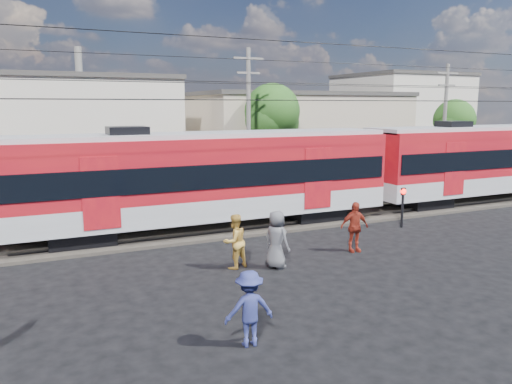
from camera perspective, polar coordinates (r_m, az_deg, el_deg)
ground at (r=13.93m, az=1.38°, el=-12.37°), size 120.00×120.00×0.00m
track_bed at (r=21.05m, az=-8.19°, el=-4.58°), size 70.00×3.40×0.12m
rail_near at (r=20.32m, az=-7.60°, el=-4.74°), size 70.00×0.12×0.12m
rail_far at (r=21.72m, az=-8.76°, el=-3.82°), size 70.00×0.12×0.12m
commuter_train at (r=20.97m, az=-5.06°, el=1.96°), size 50.30×3.08×4.17m
building_midwest at (r=38.80m, az=-19.23°, el=6.92°), size 12.24×12.24×7.30m
building_mideast at (r=40.72m, az=4.42°, el=6.84°), size 16.32×10.20×6.30m
building_east at (r=51.98m, az=16.02°, el=8.24°), size 10.20×10.20×8.30m
utility_pole_mid at (r=29.05m, az=-0.86°, el=8.40°), size 1.80×0.24×8.50m
utility_pole_east at (r=36.25m, az=20.74°, el=7.65°), size 1.80×0.24×8.00m
tree_near at (r=33.20m, az=2.07°, el=8.79°), size 3.82×3.64×6.72m
tree_far at (r=41.41m, az=21.80°, el=7.38°), size 3.36×3.12×5.76m
pedestrian_b at (r=16.33m, az=-2.45°, el=-5.67°), size 1.04×0.91×1.80m
pedestrian_c at (r=11.28m, az=-0.78°, el=-13.16°), size 1.17×0.75×1.72m
pedestrian_d at (r=18.50m, az=11.17°, el=-3.93°), size 1.13×0.59×1.84m
pedestrian_e at (r=16.34m, az=2.35°, el=-5.45°), size 0.95×1.11×1.92m
car_silver at (r=36.99m, az=24.03°, el=1.89°), size 4.19×1.92×1.39m
car_white at (r=40.25m, az=27.15°, el=2.24°), size 4.38×1.99×1.39m
crossing_signal at (r=22.57m, az=16.43°, el=-0.89°), size 0.26×0.26×1.76m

